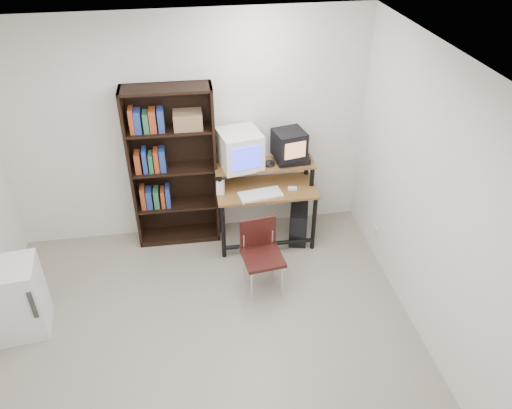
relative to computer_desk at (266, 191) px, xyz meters
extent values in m
cube|color=gray|center=(-0.81, -1.62, -0.68)|extent=(4.00, 4.00, 0.01)
cube|color=white|center=(-0.81, -1.62, 1.92)|extent=(4.00, 4.00, 0.01)
cube|color=white|center=(-0.81, 0.38, 0.62)|extent=(4.00, 0.01, 2.60)
cube|color=white|center=(1.19, -1.62, 0.62)|extent=(0.01, 4.00, 2.60)
cube|color=brown|center=(0.00, -0.02, 0.04)|extent=(1.12, 0.57, 0.03)
cube|color=brown|center=(0.00, 0.09, 0.29)|extent=(1.12, 0.35, 0.02)
cylinder|color=black|center=(-0.52, -0.25, -0.32)|extent=(0.05, 0.05, 0.72)
cylinder|color=black|center=(0.51, -0.26, -0.32)|extent=(0.05, 0.05, 0.72)
cylinder|color=black|center=(-0.51, 0.23, -0.19)|extent=(0.05, 0.05, 0.98)
cylinder|color=black|center=(0.52, 0.21, -0.19)|extent=(0.05, 0.05, 0.98)
cylinder|color=black|center=(0.00, -0.26, -0.56)|extent=(1.04, 0.06, 0.05)
cube|color=white|center=(-0.27, 0.12, 0.50)|extent=(0.50, 0.50, 0.41)
cube|color=#2D35F2|center=(-0.23, -0.10, 0.50)|extent=(0.32, 0.07, 0.26)
cube|color=black|center=(0.32, 0.10, 0.33)|extent=(0.37, 0.27, 0.08)
cube|color=black|center=(0.27, 0.10, 0.52)|extent=(0.38, 0.37, 0.30)
cube|color=tan|center=(0.31, -0.06, 0.52)|extent=(0.24, 0.06, 0.18)
cylinder|color=#26262B|center=(0.05, 0.05, 0.32)|extent=(0.12, 0.12, 0.05)
cube|color=white|center=(-0.09, -0.16, 0.06)|extent=(0.50, 0.28, 0.03)
cube|color=black|center=(0.28, -0.10, 0.04)|extent=(0.26, 0.23, 0.01)
cube|color=white|center=(0.29, -0.10, 0.06)|extent=(0.11, 0.08, 0.03)
cube|color=white|center=(-0.51, -0.05, 0.13)|extent=(0.10, 0.09, 0.17)
cube|color=black|center=(0.40, -0.02, -0.47)|extent=(0.31, 0.49, 0.42)
cube|color=black|center=(-0.18, -0.84, -0.25)|extent=(0.44, 0.44, 0.04)
cube|color=black|center=(-0.20, -0.66, -0.05)|extent=(0.38, 0.07, 0.32)
cylinder|color=silver|center=(-0.32, -1.01, -0.48)|extent=(0.02, 0.02, 0.40)
cylinder|color=silver|center=(0.00, -0.98, -0.48)|extent=(0.02, 0.02, 0.40)
cylinder|color=silver|center=(-0.36, -0.70, -0.48)|extent=(0.02, 0.02, 0.40)
cylinder|color=silver|center=(-0.04, -0.66, -0.48)|extent=(0.02, 0.02, 0.40)
cube|color=black|center=(-1.46, 0.22, 0.27)|extent=(0.04, 0.32, 1.89)
cube|color=black|center=(-0.54, 0.20, 0.27)|extent=(0.04, 0.32, 1.89)
cube|color=black|center=(-1.00, 0.36, 0.27)|extent=(0.94, 0.04, 1.89)
cube|color=black|center=(-1.00, 0.21, 1.19)|extent=(0.95, 0.33, 0.03)
cube|color=black|center=(-1.00, 0.21, -0.65)|extent=(0.95, 0.33, 0.06)
cube|color=black|center=(-1.00, 0.21, -0.21)|extent=(0.89, 0.31, 0.03)
cube|color=black|center=(-1.00, 0.21, 0.27)|extent=(0.89, 0.31, 0.02)
cube|color=black|center=(-1.00, 0.21, 0.74)|extent=(0.89, 0.31, 0.02)
cube|color=brown|center=(-0.80, 0.21, 0.84)|extent=(0.30, 0.24, 0.18)
cube|color=white|center=(-2.53, -1.00, -0.30)|extent=(0.49, 0.49, 0.77)
cube|color=#333333|center=(-2.33, -1.21, -0.20)|extent=(0.04, 0.02, 0.31)
cube|color=beige|center=(1.18, -0.47, -0.38)|extent=(0.02, 0.08, 0.12)
camera|label=1|loc=(-0.88, -4.66, 3.04)|focal=35.00mm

